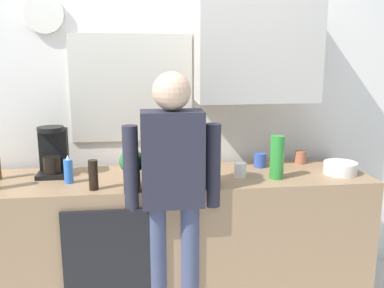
% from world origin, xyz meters
% --- Properties ---
extents(kitchen_counter, '(2.65, 0.64, 0.91)m').
position_xyz_m(kitchen_counter, '(0.00, 0.30, 0.45)').
color(kitchen_counter, '#937251').
rests_on(kitchen_counter, ground_plane).
extents(dishwasher_panel, '(0.56, 0.02, 0.81)m').
position_xyz_m(dishwasher_panel, '(-0.37, -0.03, 0.41)').
color(dishwasher_panel, black).
rests_on(dishwasher_panel, ground_plane).
extents(back_wall_assembly, '(4.25, 0.42, 2.60)m').
position_xyz_m(back_wall_assembly, '(0.08, 0.70, 1.36)').
color(back_wall_assembly, white).
rests_on(back_wall_assembly, ground_plane).
extents(coffee_maker, '(0.20, 0.20, 0.33)m').
position_xyz_m(coffee_maker, '(-0.75, 0.43, 1.05)').
color(coffee_maker, black).
rests_on(coffee_maker, kitchen_counter).
extents(bottle_dark_sauce, '(0.06, 0.06, 0.18)m').
position_xyz_m(bottle_dark_sauce, '(-0.46, 0.08, 1.00)').
color(bottle_dark_sauce, black).
rests_on(bottle_dark_sauce, kitchen_counter).
extents(bottle_clear_soda, '(0.09, 0.09, 0.28)m').
position_xyz_m(bottle_clear_soda, '(0.69, 0.17, 1.05)').
color(bottle_clear_soda, '#2D8C33').
rests_on(bottle_clear_soda, kitchen_counter).
extents(cup_white_mug, '(0.08, 0.08, 0.10)m').
position_xyz_m(cup_white_mug, '(0.46, 0.22, 0.95)').
color(cup_white_mug, white).
rests_on(cup_white_mug, kitchen_counter).
extents(cup_blue_mug, '(0.08, 0.08, 0.10)m').
position_xyz_m(cup_blue_mug, '(0.66, 0.45, 0.96)').
color(cup_blue_mug, '#3351B2').
rests_on(cup_blue_mug, kitchen_counter).
extents(cup_terracotta_mug, '(0.08, 0.08, 0.09)m').
position_xyz_m(cup_terracotta_mug, '(0.99, 0.51, 0.95)').
color(cup_terracotta_mug, '#B26647').
rests_on(cup_terracotta_mug, kitchen_counter).
extents(mixing_bowl, '(0.22, 0.22, 0.08)m').
position_xyz_m(mixing_bowl, '(1.15, 0.21, 0.95)').
color(mixing_bowl, white).
rests_on(mixing_bowl, kitchen_counter).
extents(potted_plant, '(0.15, 0.15, 0.23)m').
position_xyz_m(potted_plant, '(-0.24, 0.12, 1.04)').
color(potted_plant, '#9E5638').
rests_on(potted_plant, kitchen_counter).
extents(dish_soap, '(0.06, 0.06, 0.18)m').
position_xyz_m(dish_soap, '(-0.63, 0.24, 0.98)').
color(dish_soap, blue).
rests_on(dish_soap, kitchen_counter).
extents(storage_canister, '(0.14, 0.14, 0.17)m').
position_xyz_m(storage_canister, '(0.24, 0.13, 0.99)').
color(storage_canister, silver).
rests_on(storage_canister, kitchen_counter).
extents(person_at_sink, '(0.57, 0.22, 1.60)m').
position_xyz_m(person_at_sink, '(0.00, 0.00, 0.95)').
color(person_at_sink, '#3F4766').
rests_on(person_at_sink, ground_plane).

